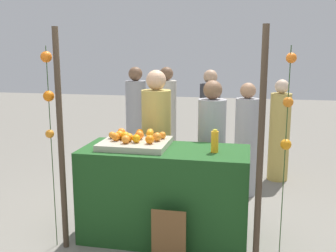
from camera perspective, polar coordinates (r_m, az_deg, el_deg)
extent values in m
plane|color=gray|center=(4.25, -0.43, -15.63)|extent=(24.00, 24.00, 0.00)
cube|color=#1E4C1E|center=(4.06, -0.44, -9.71)|extent=(1.65, 0.72, 0.94)
cube|color=#B2AD99|center=(4.02, -4.71, -2.52)|extent=(0.67, 0.59, 0.06)
sphere|color=orange|center=(4.13, -2.63, -1.13)|extent=(0.08, 0.08, 0.08)
sphere|color=orange|center=(4.22, -4.08, -0.91)|extent=(0.07, 0.07, 0.07)
sphere|color=orange|center=(4.01, -7.55, -1.57)|extent=(0.08, 0.08, 0.08)
sphere|color=orange|center=(3.96, -5.66, -1.65)|extent=(0.09, 0.09, 0.09)
sphere|color=orange|center=(3.88, -6.11, -1.94)|extent=(0.08, 0.08, 0.08)
sphere|color=orange|center=(3.85, -2.66, -1.96)|extent=(0.09, 0.09, 0.09)
sphere|color=orange|center=(4.07, -6.96, -1.29)|extent=(0.09, 0.09, 0.09)
sphere|color=orange|center=(4.22, -6.72, -0.90)|extent=(0.09, 0.09, 0.09)
sphere|color=orange|center=(3.91, -4.59, -1.82)|extent=(0.08, 0.08, 0.08)
sphere|color=orange|center=(4.12, -8.05, -1.30)|extent=(0.07, 0.07, 0.07)
sphere|color=orange|center=(4.07, -0.80, -1.34)|extent=(0.07, 0.07, 0.07)
sphere|color=orange|center=(3.96, -1.58, -1.57)|extent=(0.09, 0.09, 0.09)
sphere|color=orange|center=(4.02, -6.15, -1.44)|extent=(0.09, 0.09, 0.09)
sphere|color=orange|center=(4.05, -4.14, -1.30)|extent=(0.09, 0.09, 0.09)
sphere|color=orange|center=(4.20, -2.59, -0.93)|extent=(0.08, 0.08, 0.08)
cylinder|color=#F8A51C|center=(3.79, 6.74, -2.28)|extent=(0.07, 0.07, 0.20)
cylinder|color=yellow|center=(3.76, 6.78, -0.63)|extent=(0.04, 0.04, 0.02)
cube|color=brown|center=(3.68, 0.07, -15.78)|extent=(0.32, 0.01, 0.52)
cube|color=black|center=(3.69, 0.12, -15.68)|extent=(0.29, 0.02, 0.49)
cylinder|color=tan|center=(4.61, -1.67, -3.82)|extent=(0.34, 0.34, 1.45)
sphere|color=tan|center=(4.47, -1.73, 6.63)|extent=(0.23, 0.23, 0.23)
cylinder|color=#99999E|center=(4.56, 6.24, -4.65)|extent=(0.31, 0.31, 1.36)
sphere|color=brown|center=(4.41, 6.45, 5.20)|extent=(0.21, 0.21, 0.21)
cylinder|color=#99999E|center=(6.41, -4.60, 0.21)|extent=(0.33, 0.33, 1.41)
sphere|color=brown|center=(6.31, -4.72, 7.50)|extent=(0.22, 0.22, 0.22)
cylinder|color=#99999E|center=(5.28, 11.13, -3.01)|extent=(0.30, 0.30, 1.29)
sphere|color=#A87A59|center=(5.15, 11.44, 5.02)|extent=(0.20, 0.20, 0.20)
cylinder|color=tan|center=(6.00, 15.71, -1.56)|extent=(0.30, 0.30, 1.28)
sphere|color=beige|center=(5.88, 16.08, 5.50)|extent=(0.20, 0.20, 0.20)
cylinder|color=beige|center=(6.51, -0.22, 0.39)|extent=(0.33, 0.33, 1.41)
sphere|color=brown|center=(6.41, -0.23, 7.54)|extent=(0.22, 0.22, 0.22)
cylinder|color=#333338|center=(6.23, 5.98, -0.27)|extent=(0.32, 0.32, 1.38)
sphere|color=tan|center=(6.13, 6.13, 7.07)|extent=(0.22, 0.22, 0.22)
cylinder|color=#473828|center=(3.82, -15.16, -2.28)|extent=(0.06, 0.06, 2.10)
cylinder|color=#473828|center=(3.42, 13.15, -3.73)|extent=(0.06, 0.06, 2.10)
cylinder|color=#2D4C23|center=(3.89, -16.40, -3.36)|extent=(0.01, 0.01, 1.94)
sphere|color=orange|center=(3.79, -17.13, 9.49)|extent=(0.10, 0.10, 0.10)
sphere|color=orange|center=(3.80, -16.80, 4.14)|extent=(0.10, 0.10, 0.10)
sphere|color=orange|center=(3.86, -16.66, -1.09)|extent=(0.08, 0.08, 0.08)
cylinder|color=#2D4C23|center=(3.47, 16.41, -5.11)|extent=(0.01, 0.01, 1.94)
sphere|color=orange|center=(3.35, 17.33, 9.34)|extent=(0.09, 0.09, 0.09)
sphere|color=orange|center=(3.37, 16.91, 3.31)|extent=(0.08, 0.08, 0.08)
sphere|color=orange|center=(3.44, 16.60, -2.56)|extent=(0.09, 0.09, 0.09)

